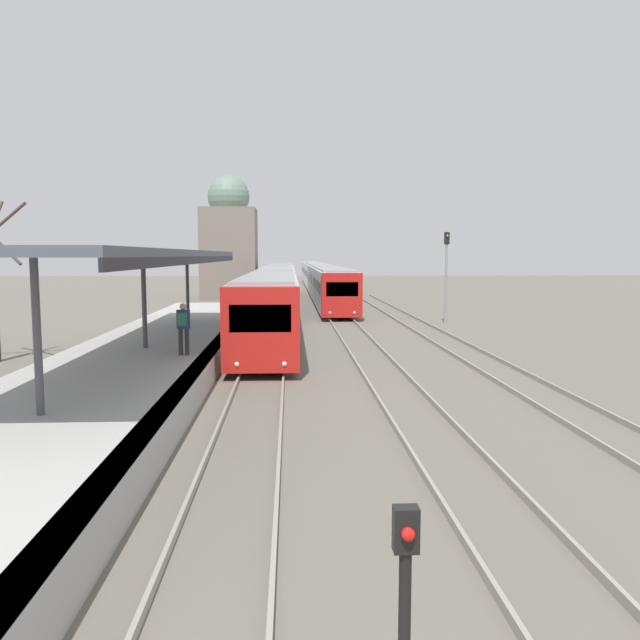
# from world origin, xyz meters

# --- Properties ---
(platform_canopy) EXTENTS (4.00, 22.68, 3.34)m
(platform_canopy) POSITION_xyz_m (-3.99, 19.58, 4.07)
(platform_canopy) COLOR #4C515B
(platform_canopy) RESTS_ON station_platform
(person_on_platform) EXTENTS (0.40, 0.40, 1.66)m
(person_on_platform) POSITION_xyz_m (-2.44, 17.87, 1.84)
(person_on_platform) COLOR #2D2D33
(person_on_platform) RESTS_ON station_platform
(train_near) EXTENTS (2.54, 47.17, 3.15)m
(train_near) POSITION_xyz_m (0.00, 41.37, 1.74)
(train_near) COLOR red
(train_near) RESTS_ON ground_plane
(train_far) EXTENTS (2.50, 62.13, 3.07)m
(train_far) POSITION_xyz_m (4.08, 66.47, 1.71)
(train_far) COLOR red
(train_far) RESTS_ON ground_plane
(signal_post_near) EXTENTS (0.20, 0.21, 2.09)m
(signal_post_near) POSITION_xyz_m (1.84, 2.69, 1.28)
(signal_post_near) COLOR black
(signal_post_near) RESTS_ON ground_plane
(signal_mast_far) EXTENTS (0.28, 0.29, 5.36)m
(signal_mast_far) POSITION_xyz_m (10.08, 34.18, 3.35)
(signal_mast_far) COLOR gray
(signal_mast_far) RESTS_ON ground_plane
(distant_domed_building) EXTENTS (4.95, 4.95, 11.21)m
(distant_domed_building) POSITION_xyz_m (-4.60, 55.91, 5.24)
(distant_domed_building) COLOR slate
(distant_domed_building) RESTS_ON ground_plane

